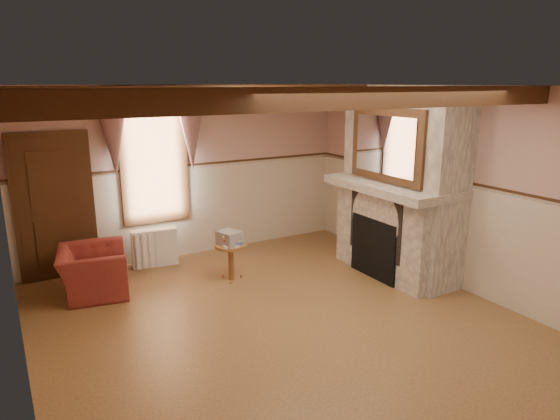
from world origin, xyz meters
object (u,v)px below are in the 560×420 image
radiator (155,248)px  mantel_clock (369,170)px  bowl (393,179)px  oil_lamp (371,167)px  side_table (231,262)px  armchair (93,271)px

radiator → mantel_clock: (3.00, -1.55, 1.22)m
bowl → radiator: bearing=145.0°
radiator → oil_lamp: 3.62m
radiator → mantel_clock: size_ratio=2.92×
side_table → radiator: radiator is taller
side_table → mantel_clock: mantel_clock is taller
radiator → armchair: bearing=-141.1°
bowl → mantel_clock: (0.00, 0.55, 0.06)m
radiator → bowl: bowl is taller
side_table → mantel_clock: 2.56m
side_table → mantel_clock: bearing=-10.7°
side_table → oil_lamp: oil_lamp is taller
armchair → bowl: (4.04, -1.46, 1.13)m
bowl → mantel_clock: mantel_clock is taller
armchair → oil_lamp: size_ratio=3.56×
armchair → bowl: bowl is taller
armchair → side_table: armchair is taller
side_table → bowl: 2.67m
armchair → side_table: bearing=-95.0°
armchair → mantel_clock: bearing=-92.6°
radiator → bowl: bearing=-27.6°
oil_lamp → side_table: bearing=168.4°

